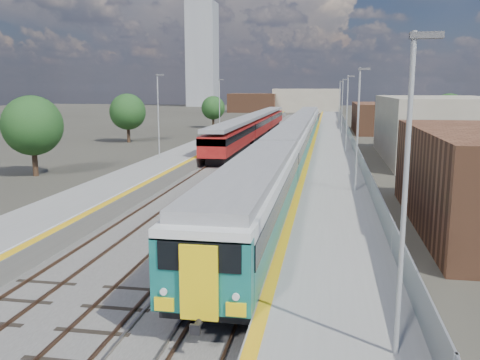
# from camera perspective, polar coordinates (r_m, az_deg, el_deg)

# --- Properties ---
(ground) EXTENTS (320.00, 320.00, 0.00)m
(ground) POSITION_cam_1_polar(r_m,az_deg,el_deg) (60.38, 5.21, 3.32)
(ground) COLOR #47443A
(ground) RESTS_ON ground
(ballast_bed) EXTENTS (10.50, 155.00, 0.06)m
(ballast_bed) POSITION_cam_1_polar(r_m,az_deg,el_deg) (63.07, 3.36, 3.67)
(ballast_bed) COLOR #565451
(ballast_bed) RESTS_ON ground
(tracks) EXTENTS (8.96, 160.00, 0.17)m
(tracks) POSITION_cam_1_polar(r_m,az_deg,el_deg) (64.65, 4.06, 3.89)
(tracks) COLOR #4C3323
(tracks) RESTS_ON ground
(platform_right) EXTENTS (4.70, 155.00, 8.52)m
(platform_right) POSITION_cam_1_polar(r_m,az_deg,el_deg) (62.60, 10.25, 3.94)
(platform_right) COLOR slate
(platform_right) RESTS_ON ground
(platform_left) EXTENTS (4.30, 155.00, 8.52)m
(platform_left) POSITION_cam_1_polar(r_m,az_deg,el_deg) (64.12, -2.70, 4.22)
(platform_left) COLOR slate
(platform_left) RESTS_ON ground
(buildings) EXTENTS (72.00, 185.50, 40.00)m
(buildings) POSITION_cam_1_polar(r_m,az_deg,el_deg) (150.14, 1.10, 11.61)
(buildings) COLOR brown
(buildings) RESTS_ON ground
(green_train) EXTENTS (2.93, 81.67, 3.23)m
(green_train) POSITION_cam_1_polar(r_m,az_deg,el_deg) (53.92, 6.30, 4.90)
(green_train) COLOR black
(green_train) RESTS_ON ground
(red_train) EXTENTS (2.75, 55.89, 3.48)m
(red_train) POSITION_cam_1_polar(r_m,az_deg,el_deg) (73.08, 1.73, 6.19)
(red_train) COLOR black
(red_train) RESTS_ON ground
(tree_a) EXTENTS (4.96, 4.96, 6.72)m
(tree_a) POSITION_cam_1_polar(r_m,az_deg,el_deg) (45.53, -22.28, 5.67)
(tree_a) COLOR #382619
(tree_a) RESTS_ON ground
(tree_b) EXTENTS (4.84, 4.84, 6.56)m
(tree_b) POSITION_cam_1_polar(r_m,az_deg,el_deg) (70.43, -12.50, 7.49)
(tree_b) COLOR #382619
(tree_b) RESTS_ON ground
(tree_c) EXTENTS (4.31, 4.31, 5.84)m
(tree_c) POSITION_cam_1_polar(r_m,az_deg,el_deg) (94.10, -3.03, 8.09)
(tree_c) COLOR #382619
(tree_c) RESTS_ON ground
(tree_d) EXTENTS (4.84, 4.84, 6.56)m
(tree_d) POSITION_cam_1_polar(r_m,az_deg,el_deg) (77.44, 22.38, 7.19)
(tree_d) COLOR #382619
(tree_d) RESTS_ON ground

